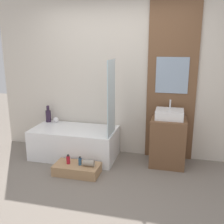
{
  "coord_description": "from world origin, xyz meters",
  "views": [
    {
      "loc": [
        0.98,
        -2.67,
        1.84
      ],
      "look_at": [
        0.14,
        0.7,
        0.94
      ],
      "focal_mm": 42.0,
      "sensor_mm": 36.0,
      "label": 1
    }
  ],
  "objects_px": {
    "sink": "(169,114)",
    "wooden_step_bench": "(77,169)",
    "vase_tall_dark": "(48,115)",
    "vase_round_light": "(56,120)",
    "bottle_soap_secondary": "(80,161)",
    "bottle_soap_primary": "(68,160)",
    "bathtub": "(75,143)"
  },
  "relations": [
    {
      "from": "sink",
      "to": "wooden_step_bench",
      "type": "bearing_deg",
      "value": -152.41
    },
    {
      "from": "bathtub",
      "to": "sink",
      "type": "bearing_deg",
      "value": 3.44
    },
    {
      "from": "vase_tall_dark",
      "to": "bottle_soap_secondary",
      "type": "bearing_deg",
      "value": -42.67
    },
    {
      "from": "bottle_soap_primary",
      "to": "bottle_soap_secondary",
      "type": "relative_size",
      "value": 1.09
    },
    {
      "from": "bottle_soap_secondary",
      "to": "sink",
      "type": "bearing_deg",
      "value": 28.54
    },
    {
      "from": "bathtub",
      "to": "bottle_soap_secondary",
      "type": "xyz_separation_m",
      "value": [
        0.31,
        -0.57,
        -0.04
      ]
    },
    {
      "from": "wooden_step_bench",
      "to": "vase_tall_dark",
      "type": "height_order",
      "value": "vase_tall_dark"
    },
    {
      "from": "vase_round_light",
      "to": "vase_tall_dark",
      "type": "bearing_deg",
      "value": 179.01
    },
    {
      "from": "bathtub",
      "to": "bottle_soap_secondary",
      "type": "bearing_deg",
      "value": -61.58
    },
    {
      "from": "sink",
      "to": "vase_round_light",
      "type": "height_order",
      "value": "sink"
    },
    {
      "from": "bathtub",
      "to": "vase_tall_dark",
      "type": "relative_size",
      "value": 4.68
    },
    {
      "from": "vase_tall_dark",
      "to": "wooden_step_bench",
      "type": "bearing_deg",
      "value": -44.29
    },
    {
      "from": "vase_tall_dark",
      "to": "bottle_soap_primary",
      "type": "distance_m",
      "value": 1.17
    },
    {
      "from": "sink",
      "to": "vase_round_light",
      "type": "relative_size",
      "value": 4.25
    },
    {
      "from": "sink",
      "to": "bottle_soap_secondary",
      "type": "distance_m",
      "value": 1.51
    },
    {
      "from": "vase_tall_dark",
      "to": "vase_round_light",
      "type": "height_order",
      "value": "vase_tall_dark"
    },
    {
      "from": "sink",
      "to": "bottle_soap_secondary",
      "type": "relative_size",
      "value": 3.24
    },
    {
      "from": "wooden_step_bench",
      "to": "vase_tall_dark",
      "type": "relative_size",
      "value": 2.24
    },
    {
      "from": "vase_tall_dark",
      "to": "vase_round_light",
      "type": "bearing_deg",
      "value": -0.99
    },
    {
      "from": "vase_round_light",
      "to": "bottle_soap_secondary",
      "type": "distance_m",
      "value": 1.17
    },
    {
      "from": "sink",
      "to": "bottle_soap_secondary",
      "type": "xyz_separation_m",
      "value": [
        -1.21,
        -0.66,
        -0.61
      ]
    },
    {
      "from": "sink",
      "to": "bottle_soap_primary",
      "type": "bearing_deg",
      "value": -154.69
    },
    {
      "from": "wooden_step_bench",
      "to": "vase_tall_dark",
      "type": "bearing_deg",
      "value": 135.71
    },
    {
      "from": "wooden_step_bench",
      "to": "bottle_soap_primary",
      "type": "height_order",
      "value": "bottle_soap_primary"
    },
    {
      "from": "bottle_soap_secondary",
      "to": "vase_tall_dark",
      "type": "bearing_deg",
      "value": 137.33
    },
    {
      "from": "vase_round_light",
      "to": "bottle_soap_secondary",
      "type": "xyz_separation_m",
      "value": [
        0.76,
        -0.83,
        -0.34
      ]
    },
    {
      "from": "wooden_step_bench",
      "to": "bottle_soap_secondary",
      "type": "height_order",
      "value": "bottle_soap_secondary"
    },
    {
      "from": "sink",
      "to": "vase_round_light",
      "type": "distance_m",
      "value": 2.0
    },
    {
      "from": "wooden_step_bench",
      "to": "bottle_soap_secondary",
      "type": "relative_size",
      "value": 5.2
    },
    {
      "from": "vase_tall_dark",
      "to": "vase_round_light",
      "type": "distance_m",
      "value": 0.16
    },
    {
      "from": "sink",
      "to": "vase_tall_dark",
      "type": "relative_size",
      "value": 1.4
    },
    {
      "from": "bathtub",
      "to": "bottle_soap_secondary",
      "type": "distance_m",
      "value": 0.65
    }
  ]
}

